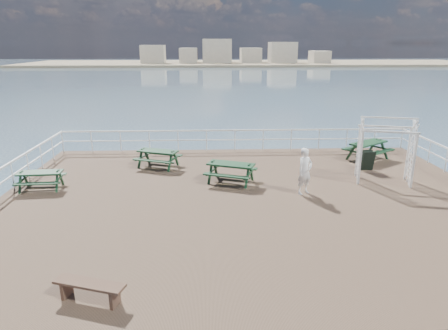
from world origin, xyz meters
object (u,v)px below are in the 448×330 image
picnic_table_d (231,169)px  picnic_table_c (368,147)px  picnic_table_a (40,176)px  trellis_arbor (385,154)px  picnic_table_b (158,155)px  flat_bench_far (90,287)px  person (305,171)px

picnic_table_d → picnic_table_c: bearing=45.4°
picnic_table_a → trellis_arbor: trellis_arbor is taller
picnic_table_b → trellis_arbor: bearing=6.3°
flat_bench_far → picnic_table_a: bearing=136.4°
picnic_table_d → flat_bench_far: 8.37m
picnic_table_a → picnic_table_d: size_ratio=0.75×
picnic_table_d → person: 2.99m
picnic_table_b → flat_bench_far: 9.84m
picnic_table_d → trellis_arbor: bearing=19.6°
picnic_table_d → person: bearing=-6.2°
flat_bench_far → trellis_arbor: 12.16m
flat_bench_far → person: bearing=63.8°
picnic_table_d → person: person is taller
picnic_table_a → flat_bench_far: size_ratio=1.03×
picnic_table_d → person: size_ratio=1.30×
picnic_table_d → flat_bench_far: picnic_table_d is taller
picnic_table_b → picnic_table_c: bearing=25.5°
trellis_arbor → person: 3.69m
picnic_table_b → picnic_table_c: picnic_table_c is taller
picnic_table_a → person: (9.94, -0.89, 0.37)m
picnic_table_b → flat_bench_far: bearing=-71.0°
picnic_table_a → person: bearing=-8.6°
picnic_table_b → person: person is taller
picnic_table_c → flat_bench_far: (-10.23, -10.66, -0.28)m
flat_bench_far → trellis_arbor: trellis_arbor is taller
person → picnic_table_c: bearing=17.6°
picnic_table_a → flat_bench_far: bearing=-65.3°
picnic_table_a → picnic_table_b: (4.14, 2.70, 0.06)m
flat_bench_far → trellis_arbor: bearing=56.0°
trellis_arbor → flat_bench_far: bearing=-127.3°
picnic_table_b → picnic_table_c: (9.91, 0.82, 0.06)m
picnic_table_a → picnic_table_b: picnic_table_b is taller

